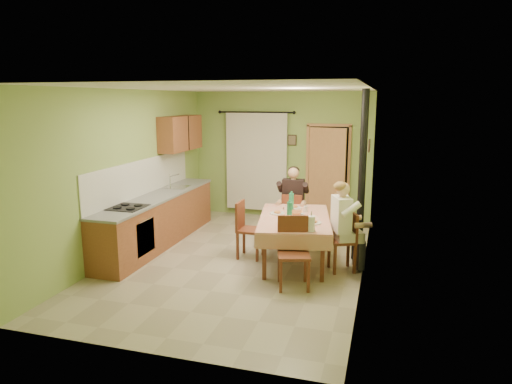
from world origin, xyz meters
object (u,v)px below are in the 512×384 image
(man_far, at_px, (293,195))
(stove_flue, at_px, (361,199))
(chair_far, at_px, (292,226))
(man_right, at_px, (343,216))
(chair_near, at_px, (293,267))
(chair_right, at_px, (343,253))
(dining_table, at_px, (294,240))
(chair_left, at_px, (250,241))

(man_far, xyz_separation_m, stove_flue, (1.27, -0.65, 0.15))
(chair_far, distance_m, man_right, 1.74)
(man_right, bearing_deg, chair_near, 120.46)
(chair_right, height_order, man_far, man_far)
(chair_near, bearing_deg, dining_table, -95.63)
(chair_near, distance_m, man_far, 2.23)
(chair_near, distance_m, stove_flue, 1.82)
(chair_left, xyz_separation_m, man_far, (0.51, 1.09, 0.59))
(chair_right, bearing_deg, man_right, 90.00)
(chair_right, height_order, man_right, man_right)
(dining_table, distance_m, chair_left, 0.77)
(chair_far, bearing_deg, chair_right, -53.60)
(man_far, height_order, man_right, same)
(chair_left, bearing_deg, man_right, 84.05)
(chair_right, height_order, stove_flue, stove_flue)
(chair_near, xyz_separation_m, chair_left, (-0.96, 1.01, -0.00))
(dining_table, height_order, chair_left, chair_left)
(chair_right, bearing_deg, chair_left, 59.84)
(chair_far, bearing_deg, chair_near, -81.63)
(chair_far, xyz_separation_m, man_right, (1.04, -1.26, 0.59))
(chair_far, distance_m, chair_near, 2.14)
(dining_table, relative_size, stove_flue, 0.73)
(chair_far, relative_size, chair_near, 0.92)
(dining_table, distance_m, chair_far, 1.12)
(chair_right, relative_size, chair_left, 0.97)
(dining_table, bearing_deg, chair_far, 92.48)
(chair_right, bearing_deg, man_far, 16.12)
(dining_table, distance_m, man_far, 1.23)
(chair_near, height_order, man_right, man_right)
(chair_near, relative_size, chair_right, 1.08)
(chair_near, height_order, man_far, man_far)
(chair_right, distance_m, man_far, 1.75)
(chair_far, height_order, chair_near, chair_near)
(chair_near, relative_size, stove_flue, 0.36)
(chair_far, xyz_separation_m, stove_flue, (1.27, -0.64, 0.74))
(chair_right, height_order, chair_left, chair_left)
(chair_left, height_order, man_far, man_far)
(chair_far, relative_size, stove_flue, 0.33)
(chair_far, height_order, man_far, man_far)
(chair_near, relative_size, chair_left, 1.05)
(chair_right, relative_size, stove_flue, 0.33)
(chair_far, height_order, chair_left, chair_left)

